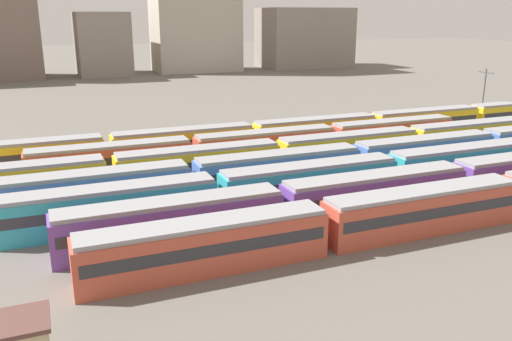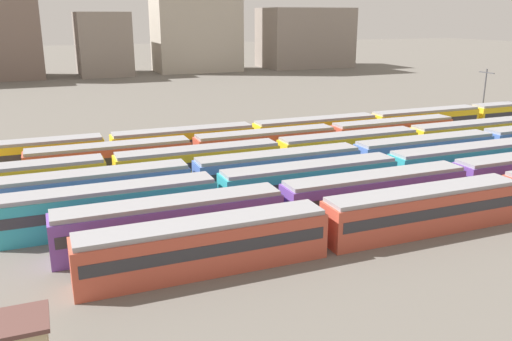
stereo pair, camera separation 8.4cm
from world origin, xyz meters
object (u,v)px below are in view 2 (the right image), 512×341
Objects in this scene: train_track_3 at (486,145)px; train_track_5 at (266,145)px; train_track_2 at (391,172)px; train_track_6 at (316,131)px; train_track_4 at (278,155)px; catenary_pole_1 at (484,93)px.

train_track_3 is 27.42m from train_track_5.
train_track_3 and train_track_5 have the same top height.
train_track_3 is at bearing 16.16° from train_track_2.
train_track_6 is (9.79, 5.20, 0.00)m from train_track_5.
train_track_5 and train_track_6 have the same top height.
train_track_3 is (17.95, 5.20, 0.00)m from train_track_2.
train_track_2 is at bearing -96.49° from train_track_6.
train_track_6 is (2.36, 20.80, 0.00)m from train_track_2.
catenary_pole_1 is (43.26, 13.17, 3.15)m from train_track_4.
train_track_2 is at bearing -51.96° from train_track_4.
train_track_2 is 17.28m from train_track_5.
train_track_4 is (-26.08, 5.20, 0.00)m from train_track_3.
train_track_2 is at bearing -163.84° from train_track_3.
train_track_5 is 0.60× the size of train_track_6.
catenary_pole_1 is at bearing 4.83° from train_track_6.
train_track_5 is at bearing 115.46° from train_track_2.
train_track_3 and train_track_4 have the same top height.
train_track_2 is 42.41m from catenary_pole_1.
train_track_4 is at bearing -97.78° from train_track_5.
train_track_5 is at bearing -169.39° from catenary_pole_1.
train_track_3 is 25.34m from catenary_pole_1.
catenary_pole_1 is at bearing 33.86° from train_track_2.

